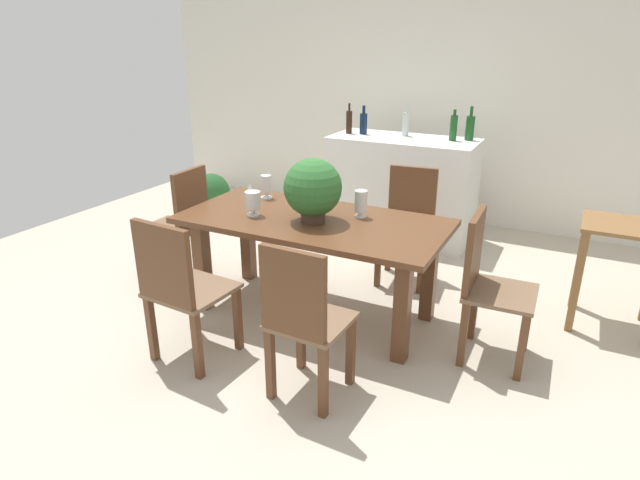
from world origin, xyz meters
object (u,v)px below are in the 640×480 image
Objects in this scene: wine_bottle_tall at (470,127)px; chair_near_left at (179,285)px; chair_head_end at (182,221)px; wine_glass at (250,190)px; kitchen_counter at (401,188)px; side_table at (621,254)px; crystal_vase_right at (253,201)px; wine_bottle_clear at (349,122)px; chair_near_right at (303,317)px; crystal_vase_left at (361,202)px; wine_bottle_dark at (363,123)px; flower_centerpiece at (313,189)px; chair_foot_end at (487,280)px; chair_far_right at (409,219)px; wine_bottle_amber at (406,124)px; potted_plant_floor at (212,197)px; crystal_vase_center_near at (266,185)px; wine_bottle_green at (453,127)px; dining_table at (313,234)px.

chair_near_left is at bearing -109.41° from wine_bottle_tall.
chair_head_end is 5.78× the size of wine_glass.
chair_near_left is at bearing -99.36° from kitchen_counter.
chair_head_end is at bearing -165.99° from side_table.
wine_bottle_clear is at bearing 94.16° from crystal_vase_right.
wine_glass is at bearing -121.06° from wine_bottle_tall.
chair_near_right is (0.83, 0.01, -0.01)m from chair_near_left.
wine_bottle_dark is at bearing 112.23° from crystal_vase_left.
flower_centerpiece is at bearing -73.01° from wine_bottle_clear.
crystal_vase_left is (-0.92, 0.18, 0.32)m from chair_foot_end.
chair_far_right is at bearing -49.36° from wine_bottle_dark.
kitchen_counter is at bearing 106.81° from chair_far_right.
wine_bottle_amber reaches higher than wine_bottle_clear.
chair_near_left is 0.85m from crystal_vase_right.
wine_bottle_clear is (-0.55, -0.12, -0.00)m from wine_bottle_amber.
wine_bottle_dark is at bearing 102.72° from flower_centerpiece.
potted_plant_floor is (-1.94, -0.54, -0.21)m from kitchen_counter.
potted_plant_floor is at bearing -151.88° from chair_head_end.
crystal_vase_right is at bearing 79.34° from chair_head_end.
crystal_vase_center_near is at bearing -36.86° from potted_plant_floor.
flower_centerpiece is at bearing -102.96° from wine_bottle_green.
wine_bottle_amber is at bearing 102.37° from kitchen_counter.
chair_far_right is 1.36m from crystal_vase_right.
wine_bottle_clear reaches higher than crystal_vase_center_near.
chair_near_left reaches higher than potted_plant_floor.
side_table is (1.93, -1.16, -0.57)m from wine_bottle_amber.
crystal_vase_center_near is at bearing -151.72° from chair_far_right.
side_table reaches higher than dining_table.
wine_glass is at bearing 128.01° from crystal_vase_right.
crystal_vase_left is 0.65× the size of wine_bottle_clear.
dining_table is 0.35m from flower_centerpiece.
wine_bottle_amber is 1.10× the size of wine_bottle_dark.
wine_bottle_clear is 1.03× the size of wine_bottle_green.
wine_glass reaches higher than potted_plant_floor.
crystal_vase_center_near is at bearing -110.39° from kitchen_counter.
wine_bottle_tall is at bearing 15.89° from potted_plant_floor.
crystal_vase_center_near is at bearing -123.66° from wine_bottle_tall.
crystal_vase_left is 1.83m from wine_bottle_dark.
chair_near_right is 1.42m from wine_glass.
wine_bottle_tall is (0.61, 2.00, 0.50)m from dining_table.
side_table is at bearing -42.55° from wine_bottle_tall.
wine_bottle_clear is (-0.57, 1.87, 0.15)m from flower_centerpiece.
chair_head_end is 3.25× the size of wine_bottle_clear.
wine_bottle_tall reaches higher than chair_head_end.
crystal_vase_right is at bearing -51.99° from wine_glass.
side_table is (3.13, 0.78, 0.02)m from chair_head_end.
wine_bottle_green is at bearing 77.04° from flower_centerpiece.
potted_plant_floor is (-1.91, -0.66, -0.82)m from wine_bottle_amber.
flower_centerpiece is 1.56× the size of wine_bottle_dark.
chair_near_right is 3.04× the size of wine_bottle_tall.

